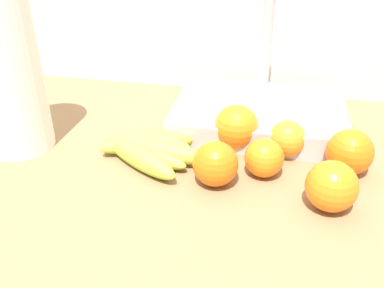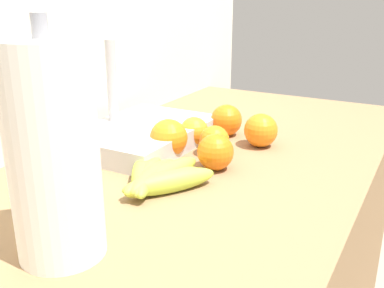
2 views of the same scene
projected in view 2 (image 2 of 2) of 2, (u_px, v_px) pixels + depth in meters
wall_back at (38, 250)px, 1.09m from camera, size 2.12×0.06×1.30m
banana_bunch at (157, 178)px, 0.82m from camera, size 0.20×0.20×0.04m
orange_front at (194, 131)px, 1.05m from camera, size 0.07×0.07×0.07m
orange_back_right at (261, 130)px, 1.04m from camera, size 0.08×0.08×0.08m
orange_back_left at (215, 152)px, 0.90m from camera, size 0.08×0.08×0.08m
orange_far_right at (226, 120)px, 1.12m from camera, size 0.08×0.08×0.08m
orange_right at (169, 138)px, 0.98m from camera, size 0.08×0.08×0.08m
orange_center at (214, 140)px, 0.99m from camera, size 0.07×0.07×0.07m
paper_towel_roll at (53, 154)px, 0.58m from camera, size 0.12×0.12×0.32m
sink_basin at (142, 133)px, 1.06m from camera, size 0.34×0.25×0.24m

